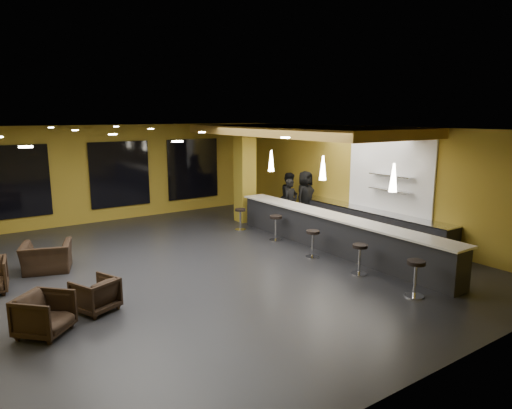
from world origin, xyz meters
TOP-DOWN VIEW (x-y plane):
  - floor at (0.00, 0.00)m, footprint 12.00×13.00m
  - ceiling at (0.00, 0.00)m, footprint 12.00×13.00m
  - wall_back at (0.00, 6.55)m, footprint 12.00×0.10m
  - wall_front at (0.00, -6.55)m, footprint 12.00×0.10m
  - wall_right at (6.05, 0.00)m, footprint 0.10×13.00m
  - wood_soffit at (4.00, 1.00)m, footprint 3.60×8.00m
  - window_left at (-3.50, 6.44)m, footprint 2.20×0.06m
  - window_center at (0.00, 6.44)m, footprint 2.20×0.06m
  - window_right at (3.00, 6.44)m, footprint 2.20×0.06m
  - tile_backsplash at (5.96, -1.00)m, footprint 0.06×3.20m
  - bar_counter at (3.65, -1.00)m, footprint 0.60×8.00m
  - bar_top at (3.65, -1.00)m, footprint 0.78×8.10m
  - prep_counter at (5.65, -0.50)m, footprint 0.70×6.00m
  - prep_top at (5.65, -0.50)m, footprint 0.72×6.00m
  - wall_shelf_lower at (5.82, -1.20)m, footprint 0.30×1.50m
  - wall_shelf_upper at (5.82, -1.20)m, footprint 0.30×1.50m
  - column at (3.65, 3.60)m, footprint 0.60×0.60m
  - pendant_0 at (3.65, -3.00)m, footprint 0.20×0.20m
  - pendant_1 at (3.65, -0.50)m, footprint 0.20×0.20m
  - pendant_2 at (3.65, 2.00)m, footprint 0.20×0.20m
  - staff_a at (4.46, 1.95)m, footprint 0.66×0.48m
  - staff_b at (4.97, 2.62)m, footprint 1.05×0.94m
  - staff_c at (5.25, 2.10)m, footprint 1.06×0.84m
  - armchair_a at (-4.16, -1.81)m, footprint 1.15×1.15m
  - armchair_b at (-3.14, -1.32)m, footprint 0.97×0.98m
  - armchair_d at (-3.47, 1.77)m, footprint 1.38×1.29m
  - bar_stool_0 at (2.70, -4.48)m, footprint 0.41×0.41m
  - bar_stool_1 at (2.78, -2.82)m, footprint 0.38×0.38m
  - bar_stool_2 at (2.75, -1.14)m, footprint 0.38×0.38m
  - bar_stool_3 at (2.95, 0.80)m, footprint 0.40×0.40m
  - bar_stool_4 at (2.75, 2.52)m, footprint 0.38×0.38m

SIDE VIEW (x-z plane):
  - floor at x=0.00m, z-range -0.10..0.00m
  - armchair_b at x=-3.14m, z-range 0.00..0.69m
  - armchair_d at x=-3.47m, z-range 0.00..0.74m
  - armchair_a at x=-4.16m, z-range 0.00..0.75m
  - prep_counter at x=5.65m, z-range 0.00..0.86m
  - bar_stool_4 at x=2.75m, z-range 0.10..0.85m
  - bar_stool_2 at x=2.75m, z-range 0.11..0.86m
  - bar_stool_1 at x=2.78m, z-range 0.11..0.87m
  - bar_counter at x=3.65m, z-range 0.00..1.00m
  - bar_stool_3 at x=2.95m, z-range 0.11..0.90m
  - bar_stool_0 at x=2.70m, z-range 0.11..0.92m
  - staff_a at x=4.46m, z-range 0.00..1.69m
  - prep_top at x=5.65m, z-range 0.87..0.90m
  - staff_b at x=4.97m, z-range 0.00..1.80m
  - staff_c at x=5.25m, z-range 0.00..1.89m
  - bar_top at x=3.65m, z-range 1.00..1.05m
  - wall_shelf_lower at x=5.82m, z-range 1.59..1.61m
  - window_left at x=-3.50m, z-range 0.50..2.90m
  - window_center at x=0.00m, z-range 0.50..2.90m
  - window_right at x=3.00m, z-range 0.50..2.90m
  - wall_back at x=0.00m, z-range 0.00..3.50m
  - wall_front at x=0.00m, z-range 0.00..3.50m
  - wall_right at x=6.05m, z-range 0.00..3.50m
  - column at x=3.65m, z-range 0.00..3.50m
  - tile_backsplash at x=5.96m, z-range 0.80..3.20m
  - wall_shelf_upper at x=5.82m, z-range 2.03..2.06m
  - pendant_0 at x=3.65m, z-range 2.00..2.70m
  - pendant_1 at x=3.65m, z-range 2.00..2.70m
  - pendant_2 at x=3.65m, z-range 2.00..2.70m
  - wood_soffit at x=4.00m, z-range 3.22..3.50m
  - ceiling at x=0.00m, z-range 3.50..3.60m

